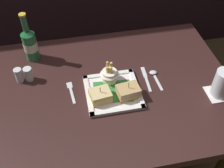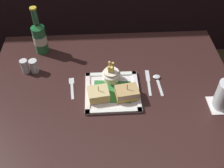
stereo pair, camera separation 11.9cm
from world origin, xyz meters
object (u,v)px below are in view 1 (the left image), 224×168
sandwich_half_left (100,95)px  pepper_shaker (29,75)px  square_plate (113,92)px  knife (146,78)px  spoon (154,75)px  beer_bottle (30,43)px  dining_table (111,105)px  salt_shaker (19,76)px  fries_cup (109,74)px  sandwich_half_right (128,91)px  water_glass (222,84)px  fork (71,91)px

sandwich_half_left → pepper_shaker: 0.36m
square_plate → knife: 0.18m
sandwich_half_left → spoon: 0.29m
spoon → pepper_shaker: size_ratio=1.95×
pepper_shaker → spoon: bearing=-9.1°
beer_bottle → spoon: beer_bottle is taller
dining_table → square_plate: 0.14m
knife → salt_shaker: bearing=170.3°
dining_table → fries_cup: (-0.00, 0.04, 0.18)m
sandwich_half_right → beer_bottle: size_ratio=0.41×
sandwich_half_right → fries_cup: size_ratio=0.95×
beer_bottle → sandwich_half_left: bearing=-50.7°
sandwich_half_right → spoon: (0.15, 0.10, -0.03)m
fries_cup → beer_bottle: bearing=144.5°
dining_table → beer_bottle: beer_bottle is taller
sandwich_half_right → fries_cup: fries_cup is taller
sandwich_half_left → knife: sandwich_half_left is taller
dining_table → sandwich_half_left: 0.18m
dining_table → sandwich_half_right: bearing=-47.1°
sandwich_half_right → salt_shaker: 0.50m
water_glass → pepper_shaker: bearing=162.5°
pepper_shaker → square_plate: bearing=-23.9°
spoon → salt_shaker: 0.62m
dining_table → fork: fork is taller
fries_cup → pepper_shaker: (-0.36, 0.09, -0.02)m
salt_shaker → fries_cup: bearing=-12.5°
dining_table → fork: bearing=176.2°
beer_bottle → fork: 0.33m
fork → knife: size_ratio=0.81×
pepper_shaker → salt_shaker: bearing=180.0°
knife → spoon: size_ratio=1.25×
sandwich_half_right → water_glass: bearing=-9.3°
dining_table → sandwich_half_right: 0.18m
beer_bottle → sandwich_half_right: bearing=-40.5°
sandwich_half_left → salt_shaker: 0.39m
beer_bottle → salt_shaker: size_ratio=3.62×
dining_table → sandwich_half_left: (-0.06, -0.07, 0.16)m
water_glass → square_plate: bearing=168.0°
beer_bottle → pepper_shaker: size_ratio=3.76×
sandwich_half_right → salt_shaker: sandwich_half_right is taller
dining_table → fries_cup: bearing=93.7°
sandwich_half_left → spoon: size_ratio=0.73×
dining_table → salt_shaker: 0.45m
fork → salt_shaker: salt_shaker is taller
beer_bottle → knife: beer_bottle is taller
fries_cup → salt_shaker: (-0.40, 0.09, -0.02)m
dining_table → knife: (0.17, 0.03, 0.13)m
fork → pepper_shaker: 0.21m
pepper_shaker → fries_cup: bearing=-13.9°
sandwich_half_right → fries_cup: bearing=121.9°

